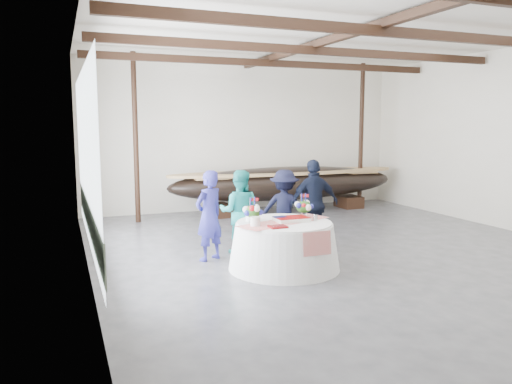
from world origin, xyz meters
name	(u,v)px	position (x,y,z in m)	size (l,w,h in m)	color
floor	(346,253)	(0.00, 0.00, 0.00)	(10.00, 12.00, 0.01)	#3D3D42
wall_back	(245,136)	(0.00, 6.00, 2.25)	(10.00, 0.02, 4.50)	silver
wall_left	(85,148)	(-5.00, 0.00, 2.25)	(0.02, 12.00, 4.50)	silver
ceiling	(352,27)	(0.00, 0.00, 4.50)	(10.00, 12.00, 0.01)	white
pavilion_structure	(330,58)	(0.00, 0.83, 4.00)	(9.80, 11.76, 4.50)	black
open_bay	(86,168)	(-4.95, 1.00, 1.83)	(0.03, 7.00, 3.20)	silver
longboat_display	(287,183)	(0.92, 4.89, 0.87)	(7.28, 1.46, 1.37)	black
banquet_table	(284,245)	(-1.66, -0.54, 0.43)	(2.03, 2.03, 0.87)	white
tabletop_items	(279,213)	(-1.70, -0.39, 1.02)	(1.95, 1.17, 0.40)	red
guest_woman_blue	(209,216)	(-2.76, 0.52, 0.88)	(0.64, 0.42, 1.76)	navy
guest_woman_teal	(239,212)	(-2.03, 0.83, 0.86)	(0.83, 0.65, 1.71)	teal
guest_man_left	(284,209)	(-0.99, 0.90, 0.84)	(1.08, 0.62, 1.68)	black
guest_man_right	(314,204)	(-0.40, 0.68, 0.95)	(1.11, 0.46, 1.89)	black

